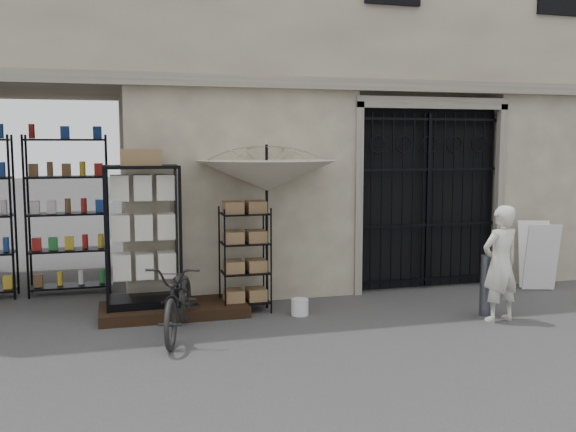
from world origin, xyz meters
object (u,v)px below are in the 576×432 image
object	(u,v)px
wire_rack	(245,260)
easel_sign	(538,256)
display_cabinet	(143,243)
white_bucket	(300,307)
steel_bollard	(486,285)
market_umbrella	(267,167)
bicycle	(180,335)
shopkeeper	(498,321)

from	to	relation	value
wire_rack	easel_sign	world-z (taller)	wire_rack
display_cabinet	white_bucket	bearing A→B (deg)	-20.09
display_cabinet	steel_bollard	distance (m)	4.74
display_cabinet	easel_sign	xyz separation A→B (m)	(6.23, -0.06, -0.45)
white_bucket	steel_bollard	bearing A→B (deg)	-15.76
white_bucket	wire_rack	bearing A→B (deg)	147.83
steel_bollard	easel_sign	size ratio (longest dim) A/B	0.78
market_umbrella	white_bucket	world-z (taller)	market_umbrella
bicycle	steel_bollard	bearing A→B (deg)	12.03
display_cabinet	bicycle	world-z (taller)	display_cabinet
wire_rack	steel_bollard	xyz separation A→B (m)	(3.15, -1.12, -0.30)
market_umbrella	shopkeeper	world-z (taller)	market_umbrella
wire_rack	steel_bollard	bearing A→B (deg)	-2.94
display_cabinet	wire_rack	world-z (taller)	display_cabinet
steel_bollard	shopkeeper	distance (m)	0.51
market_umbrella	easel_sign	xyz separation A→B (m)	(4.50, -0.05, -1.47)
market_umbrella	bicycle	size ratio (longest dim) A/B	1.58
wire_rack	bicycle	xyz separation A→B (m)	(-1.01, -0.93, -0.72)
steel_bollard	shopkeeper	world-z (taller)	steel_bollard
market_umbrella	white_bucket	xyz separation A→B (m)	(0.34, -0.52, -1.92)
wire_rack	steel_bollard	size ratio (longest dim) A/B	1.76
display_cabinet	wire_rack	distance (m)	1.42
steel_bollard	display_cabinet	bearing A→B (deg)	164.95
shopkeeper	easel_sign	distance (m)	2.28
shopkeeper	white_bucket	bearing A→B (deg)	-31.32
wire_rack	market_umbrella	bearing A→B (deg)	30.88
steel_bollard	wire_rack	bearing A→B (deg)	160.33
display_cabinet	market_umbrella	bearing A→B (deg)	-6.21
steel_bollard	market_umbrella	bearing A→B (deg)	156.66
market_umbrella	bicycle	world-z (taller)	market_umbrella
wire_rack	shopkeeper	xyz separation A→B (m)	(3.17, -1.41, -0.72)
display_cabinet	wire_rack	bearing A→B (deg)	-9.82
display_cabinet	white_bucket	size ratio (longest dim) A/B	8.80
bicycle	market_umbrella	bearing A→B (deg)	51.62
bicycle	display_cabinet	bearing A→B (deg)	124.74
display_cabinet	wire_rack	xyz separation A→B (m)	(1.39, -0.10, -0.29)
market_umbrella	display_cabinet	bearing A→B (deg)	179.67
white_bucket	easel_sign	bearing A→B (deg)	6.38
white_bucket	easel_sign	xyz separation A→B (m)	(4.16, 0.46, 0.45)
market_umbrella	wire_rack	bearing A→B (deg)	-165.85
display_cabinet	easel_sign	world-z (taller)	display_cabinet
wire_rack	market_umbrella	distance (m)	1.35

